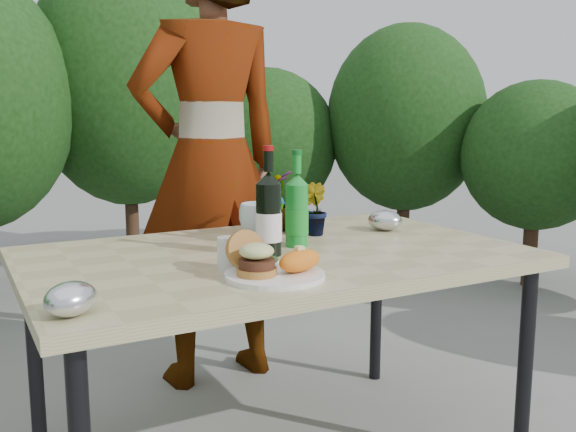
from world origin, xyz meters
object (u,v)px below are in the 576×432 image
dinner_plate (275,275)px  wine_bottle (269,215)px  patio_table (277,268)px  person (211,162)px

dinner_plate → wine_bottle: wine_bottle is taller
dinner_plate → wine_bottle: size_ratio=0.80×
patio_table → person: 0.85m
wine_bottle → person: person is taller
patio_table → person: person is taller
person → wine_bottle: bearing=77.4°
patio_table → person: (0.09, 0.79, 0.29)m
wine_bottle → dinner_plate: bearing=-94.6°
dinner_plate → person: person is taller
dinner_plate → person: 1.14m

